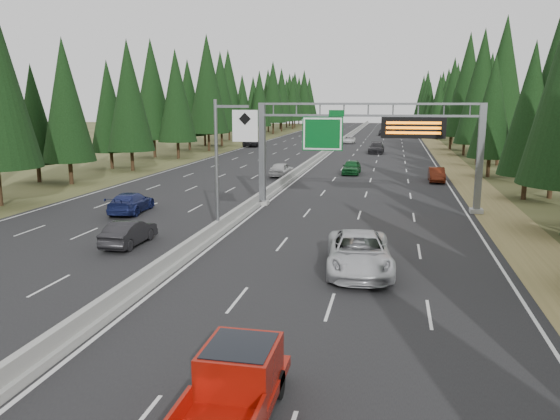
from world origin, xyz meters
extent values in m
cube|color=black|center=(0.00, 80.00, 0.04)|extent=(32.00, 260.00, 0.08)
cube|color=olive|center=(17.80, 80.00, 0.03)|extent=(3.60, 260.00, 0.06)
cube|color=#3B431F|center=(-17.80, 80.00, 0.03)|extent=(3.60, 260.00, 0.06)
cube|color=gray|center=(0.00, 80.00, 0.23)|extent=(0.70, 260.00, 0.30)
cube|color=gray|center=(0.00, 80.00, 0.63)|extent=(0.30, 260.00, 0.60)
cube|color=slate|center=(0.35, 35.00, 3.98)|extent=(0.45, 0.45, 7.80)
cube|color=gray|center=(0.35, 35.00, 0.23)|extent=(0.90, 0.90, 0.30)
cube|color=slate|center=(16.20, 35.00, 3.98)|extent=(0.45, 0.45, 7.80)
cube|color=gray|center=(16.20, 35.00, 0.23)|extent=(0.90, 0.90, 0.30)
cube|color=slate|center=(8.28, 35.00, 7.80)|extent=(15.85, 0.35, 0.16)
cube|color=slate|center=(8.28, 35.00, 6.96)|extent=(15.85, 0.35, 0.16)
cube|color=#054C19|center=(5.00, 34.75, 5.63)|extent=(3.00, 0.10, 2.50)
cube|color=silver|center=(5.00, 34.69, 5.63)|extent=(2.85, 0.02, 2.35)
cube|color=#054C19|center=(6.00, 34.75, 7.13)|extent=(1.10, 0.10, 0.45)
cube|color=black|center=(11.50, 34.70, 6.13)|extent=(4.50, 0.40, 1.50)
cube|color=orange|center=(11.50, 34.48, 6.48)|extent=(3.80, 0.02, 0.18)
cube|color=orange|center=(11.50, 34.48, 6.13)|extent=(3.80, 0.02, 0.18)
cube|color=orange|center=(11.50, 34.48, 5.78)|extent=(3.80, 0.02, 0.18)
cylinder|color=slate|center=(0.00, 25.00, 4.08)|extent=(0.20, 0.20, 8.00)
cube|color=gray|center=(0.00, 25.00, 0.18)|extent=(0.50, 0.50, 0.20)
cube|color=slate|center=(1.00, 25.00, 7.68)|extent=(2.00, 0.15, 0.15)
cube|color=silver|center=(1.80, 24.88, 6.58)|extent=(1.50, 0.06, 1.80)
cylinder|color=black|center=(20.88, 42.07, 1.02)|extent=(0.40, 0.40, 2.05)
cone|color=black|center=(20.88, 42.07, 7.42)|extent=(4.60, 4.60, 10.74)
cylinder|color=black|center=(23.13, 43.08, 1.34)|extent=(0.40, 0.40, 2.69)
cylinder|color=black|center=(20.23, 56.10, 1.03)|extent=(0.40, 0.40, 2.07)
cone|color=black|center=(20.23, 56.10, 7.50)|extent=(4.66, 4.66, 10.86)
cylinder|color=black|center=(23.54, 53.67, 0.94)|extent=(0.40, 0.40, 1.87)
cone|color=black|center=(23.54, 53.67, 6.79)|extent=(4.21, 4.21, 9.83)
cylinder|color=black|center=(20.74, 68.26, 1.36)|extent=(0.40, 0.40, 2.72)
cone|color=black|center=(20.74, 68.26, 9.86)|extent=(6.12, 6.12, 14.28)
cylinder|color=black|center=(23.18, 68.03, 1.48)|extent=(0.40, 0.40, 2.95)
cone|color=black|center=(23.18, 68.03, 10.70)|extent=(6.64, 6.64, 15.50)
cylinder|color=black|center=(20.57, 81.02, 1.44)|extent=(0.40, 0.40, 2.89)
cone|color=black|center=(20.57, 81.02, 10.46)|extent=(6.50, 6.50, 15.16)
cylinder|color=black|center=(23.62, 80.02, 1.20)|extent=(0.40, 0.40, 2.41)
cone|color=black|center=(23.62, 80.02, 8.72)|extent=(5.41, 5.41, 12.63)
cylinder|color=black|center=(19.53, 91.01, 1.22)|extent=(0.40, 0.40, 2.44)
cone|color=black|center=(19.53, 91.01, 8.85)|extent=(5.49, 5.49, 12.82)
cylinder|color=black|center=(23.43, 90.73, 1.09)|extent=(0.40, 0.40, 2.18)
cone|color=black|center=(23.43, 90.73, 7.90)|extent=(4.90, 4.90, 11.44)
cylinder|color=black|center=(20.92, 103.40, 0.93)|extent=(0.40, 0.40, 1.87)
cone|color=black|center=(20.92, 103.40, 6.76)|extent=(4.20, 4.20, 9.79)
cylinder|color=black|center=(24.54, 105.61, 1.04)|extent=(0.40, 0.40, 2.08)
cone|color=black|center=(24.54, 105.61, 7.55)|extent=(4.68, 4.68, 10.93)
cylinder|color=black|center=(19.26, 117.44, 0.94)|extent=(0.40, 0.40, 1.88)
cone|color=black|center=(19.26, 117.44, 6.80)|extent=(4.22, 4.22, 9.85)
cylinder|color=black|center=(24.54, 118.17, 0.89)|extent=(0.40, 0.40, 1.78)
cone|color=black|center=(24.54, 118.17, 6.46)|extent=(4.01, 4.01, 9.35)
cylinder|color=black|center=(20.27, 129.90, 1.15)|extent=(0.40, 0.40, 2.31)
cone|color=black|center=(20.27, 129.90, 8.37)|extent=(5.20, 5.20, 12.12)
cylinder|color=black|center=(23.99, 129.11, 1.35)|extent=(0.40, 0.40, 2.70)
cone|color=black|center=(23.99, 129.11, 9.78)|extent=(6.07, 6.07, 14.17)
cylinder|color=black|center=(19.06, 140.59, 0.91)|extent=(0.40, 0.40, 1.81)
cone|color=black|center=(19.06, 140.59, 6.58)|extent=(4.08, 4.08, 9.52)
cylinder|color=black|center=(23.29, 144.11, 1.32)|extent=(0.40, 0.40, 2.65)
cone|color=black|center=(23.29, 144.11, 9.60)|extent=(5.96, 5.96, 13.90)
cylinder|color=black|center=(19.61, 155.43, 1.09)|extent=(0.40, 0.40, 2.18)
cone|color=black|center=(19.61, 155.43, 7.88)|extent=(4.89, 4.89, 11.42)
cylinder|color=black|center=(24.71, 156.22, 1.30)|extent=(0.40, 0.40, 2.59)
cone|color=black|center=(24.71, 156.22, 9.40)|extent=(5.84, 5.84, 13.62)
cylinder|color=black|center=(19.86, 166.74, 1.21)|extent=(0.40, 0.40, 2.41)
cone|color=black|center=(19.86, 166.74, 8.75)|extent=(5.43, 5.43, 12.67)
cylinder|color=black|center=(24.05, 165.69, 1.03)|extent=(0.40, 0.40, 2.06)
cone|color=black|center=(24.05, 165.69, 7.45)|extent=(4.63, 4.63, 10.79)
cylinder|color=black|center=(20.10, 180.74, 1.45)|extent=(0.40, 0.40, 2.89)
cone|color=black|center=(20.10, 180.74, 10.48)|extent=(6.51, 6.51, 15.18)
cylinder|color=black|center=(24.82, 180.29, 1.42)|extent=(0.40, 0.40, 2.84)
cone|color=black|center=(24.82, 180.29, 10.30)|extent=(6.40, 6.40, 14.92)
cylinder|color=black|center=(19.41, 192.36, 1.37)|extent=(0.40, 0.40, 2.73)
cone|color=black|center=(19.41, 192.36, 9.90)|extent=(6.15, 6.15, 14.34)
cylinder|color=black|center=(24.10, 193.51, 1.01)|extent=(0.40, 0.40, 2.01)
cone|color=black|center=(24.10, 193.51, 7.29)|extent=(4.52, 4.52, 10.56)
cylinder|color=black|center=(-20.75, 42.26, 1.12)|extent=(0.40, 0.40, 2.24)
cone|color=black|center=(-20.75, 42.26, 8.13)|extent=(5.04, 5.04, 11.77)
cylinder|color=black|center=(-24.71, 42.84, 0.93)|extent=(0.40, 0.40, 1.87)
cone|color=black|center=(-24.71, 42.84, 6.76)|extent=(4.20, 4.20, 9.79)
cylinder|color=black|center=(-19.61, 53.00, 1.20)|extent=(0.40, 0.40, 2.39)
cone|color=black|center=(-19.61, 53.00, 8.68)|extent=(5.39, 5.39, 12.57)
cylinder|color=black|center=(-23.17, 54.71, 1.03)|extent=(0.40, 0.40, 2.06)
cone|color=black|center=(-23.17, 54.71, 7.46)|extent=(4.63, 4.63, 10.81)
cylinder|color=black|center=(-19.86, 67.56, 1.22)|extent=(0.40, 0.40, 2.44)
cone|color=black|center=(-19.86, 67.56, 8.83)|extent=(5.48, 5.48, 12.79)
cylinder|color=black|center=(-23.97, 68.69, 1.35)|extent=(0.40, 0.40, 2.69)
cone|color=black|center=(-23.97, 68.69, 9.76)|extent=(6.06, 6.06, 14.14)
cylinder|color=black|center=(-19.56, 80.01, 1.49)|extent=(0.40, 0.40, 2.98)
cone|color=black|center=(-19.56, 80.01, 10.80)|extent=(6.70, 6.70, 15.63)
cylinder|color=black|center=(-23.64, 81.87, 1.20)|extent=(0.40, 0.40, 2.39)
cone|color=black|center=(-23.64, 81.87, 8.67)|extent=(5.38, 5.38, 12.56)
cylinder|color=black|center=(-20.91, 91.08, 1.36)|extent=(0.40, 0.40, 2.72)
cone|color=black|center=(-20.91, 91.08, 9.85)|extent=(6.11, 6.11, 14.27)
cylinder|color=black|center=(-24.12, 91.04, 1.05)|extent=(0.40, 0.40, 2.10)
cone|color=black|center=(-24.12, 91.04, 7.62)|extent=(4.73, 4.73, 11.04)
cylinder|color=black|center=(-20.88, 105.40, 0.90)|extent=(0.40, 0.40, 1.79)
cone|color=black|center=(-20.88, 105.40, 6.50)|extent=(4.04, 4.04, 9.42)
cylinder|color=black|center=(-24.04, 106.09, 1.49)|extent=(0.40, 0.40, 2.99)
cone|color=black|center=(-24.04, 106.09, 10.83)|extent=(6.72, 6.72, 15.69)
cylinder|color=black|center=(-20.70, 119.50, 1.21)|extent=(0.40, 0.40, 2.43)
cone|color=black|center=(-20.70, 119.50, 8.80)|extent=(5.46, 5.46, 12.74)
cylinder|color=black|center=(-24.47, 118.28, 1.14)|extent=(0.40, 0.40, 2.28)
cone|color=black|center=(-24.47, 118.28, 8.28)|extent=(5.14, 5.14, 11.99)
cylinder|color=black|center=(-19.81, 129.97, 1.44)|extent=(0.40, 0.40, 2.87)
cone|color=black|center=(-19.81, 129.97, 10.41)|extent=(6.46, 6.46, 15.08)
cylinder|color=black|center=(-24.79, 129.48, 1.15)|extent=(0.40, 0.40, 2.29)
cone|color=black|center=(-24.79, 129.48, 8.31)|extent=(5.16, 5.16, 12.04)
cylinder|color=black|center=(-20.45, 143.64, 1.37)|extent=(0.40, 0.40, 2.74)
cone|color=black|center=(-20.45, 143.64, 9.93)|extent=(6.16, 6.16, 14.38)
cylinder|color=black|center=(-23.58, 140.87, 1.34)|extent=(0.40, 0.40, 2.67)
cone|color=black|center=(-23.58, 140.87, 9.68)|extent=(6.01, 6.01, 14.03)
cylinder|color=black|center=(-19.54, 155.66, 1.27)|extent=(0.40, 0.40, 2.53)
cone|color=black|center=(-19.54, 155.66, 9.19)|extent=(5.70, 5.70, 13.30)
cylinder|color=black|center=(-23.34, 155.68, 1.22)|extent=(0.40, 0.40, 2.44)
cone|color=black|center=(-23.34, 155.68, 8.83)|extent=(5.48, 5.48, 12.78)
cylinder|color=black|center=(-20.93, 166.73, 1.39)|extent=(0.40, 0.40, 2.77)
cone|color=black|center=(-20.93, 166.73, 10.06)|extent=(6.24, 6.24, 14.57)
cylinder|color=black|center=(-23.64, 167.05, 1.22)|extent=(0.40, 0.40, 2.44)
cone|color=black|center=(-23.64, 167.05, 8.84)|extent=(5.49, 5.49, 12.80)
cylinder|color=black|center=(-20.46, 181.99, 1.50)|extent=(0.40, 0.40, 3.00)
cone|color=black|center=(-20.46, 181.99, 10.86)|extent=(6.74, 6.74, 15.73)
cylinder|color=black|center=(-24.77, 178.06, 1.40)|extent=(0.40, 0.40, 2.79)
cone|color=black|center=(-24.77, 178.06, 10.12)|extent=(6.28, 6.28, 14.66)
cylinder|color=black|center=(-20.41, 193.10, 1.33)|extent=(0.40, 0.40, 2.66)
cone|color=black|center=(-20.41, 193.10, 9.65)|extent=(5.99, 5.99, 13.98)
cylinder|color=black|center=(-24.34, 194.16, 1.37)|extent=(0.40, 0.40, 2.74)
cone|color=black|center=(-24.34, 194.16, 9.91)|extent=(6.15, 6.15, 14.36)
imported|color=silver|center=(8.80, 19.33, 0.97)|extent=(3.60, 6.70, 1.79)
cylinder|color=black|center=(5.74, 7.55, 0.47)|extent=(0.29, 0.77, 0.77)
cylinder|color=black|center=(7.38, 7.55, 0.47)|extent=(0.29, 0.77, 0.77)
cube|color=maroon|center=(6.56, 6.00, 0.61)|extent=(1.94, 5.42, 0.29)
cube|color=maroon|center=(6.56, 6.87, 1.29)|extent=(1.84, 2.13, 1.06)
cube|color=black|center=(6.56, 6.87, 1.58)|extent=(1.65, 1.84, 0.53)
imported|color=#114D20|center=(5.70, 54.88, 0.87)|extent=(1.96, 4.66, 1.58)
imported|color=#4F190B|center=(14.50, 50.64, 0.79)|extent=(1.52, 4.32, 1.42)
imported|color=black|center=(7.53, 81.19, 0.90)|extent=(2.46, 5.70, 1.63)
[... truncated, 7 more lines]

